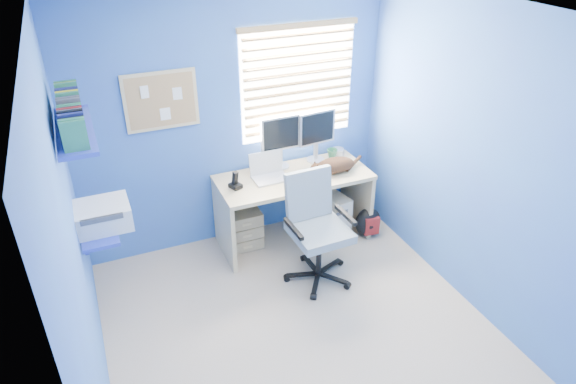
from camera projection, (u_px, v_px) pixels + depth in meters
name	position (u px, v px, depth m)	size (l,w,h in m)	color
floor	(302.00, 333.00, 4.18)	(3.00, 3.20, 0.00)	#B6A893
ceiling	(308.00, 14.00, 2.93)	(3.00, 3.20, 0.00)	white
wall_back	(234.00, 121.00, 4.83)	(3.00, 0.01, 2.50)	#3875C2
wall_front	(455.00, 373.00, 2.28)	(3.00, 0.01, 2.50)	#3875C2
wall_left	(75.00, 253.00, 3.04)	(0.01, 3.20, 2.50)	#3875C2
wall_right	(477.00, 164.00, 4.06)	(0.01, 3.20, 2.50)	#3875C2
desk	(294.00, 208.00, 5.15)	(1.49, 0.65, 0.74)	tan
laptop	(270.00, 169.00, 4.85)	(0.33, 0.26, 0.22)	silver
monitor_left	(280.00, 142.00, 5.00)	(0.40, 0.12, 0.54)	silver
monitor_right	(316.00, 136.00, 5.12)	(0.40, 0.12, 0.54)	silver
phone	(235.00, 180.00, 4.72)	(0.09, 0.11, 0.17)	black
mug	(332.00, 154.00, 5.28)	(0.10, 0.09, 0.10)	#2D774D
cd_spindle	(338.00, 152.00, 5.35)	(0.13, 0.13, 0.07)	silver
cat	(335.00, 165.00, 5.00)	(0.41, 0.21, 0.15)	black
tower_pc	(331.00, 213.00, 5.35)	(0.19, 0.44, 0.45)	beige
drawer_boxes	(243.00, 228.00, 5.14)	(0.35, 0.28, 0.41)	tan
yellow_book	(328.00, 234.00, 5.19)	(0.03, 0.17, 0.24)	yellow
backpack	(368.00, 222.00, 5.31)	(0.28, 0.21, 0.32)	black
office_chair	(317.00, 242.00, 4.63)	(0.61, 0.61, 1.02)	black
window_blinds	(299.00, 83.00, 4.87)	(1.15, 0.05, 1.10)	white
corkboard	(161.00, 101.00, 4.44)	(0.64, 0.02, 0.52)	tan
wall_shelves	(86.00, 168.00, 3.60)	(0.42, 0.90, 1.05)	#2C3FBB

